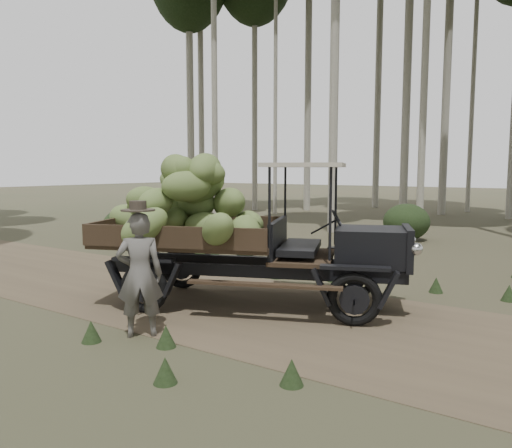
# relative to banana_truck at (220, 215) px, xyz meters

# --- Properties ---
(ground) EXTENTS (120.00, 120.00, 0.00)m
(ground) POSITION_rel_banana_truck_xyz_m (2.04, -0.02, -1.55)
(ground) COLOR #473D2B
(ground) RESTS_ON ground
(dirt_track) EXTENTS (70.00, 4.00, 0.01)m
(dirt_track) POSITION_rel_banana_truck_xyz_m (2.04, -0.02, -1.54)
(dirt_track) COLOR brown
(dirt_track) RESTS_ON ground
(banana_truck) EXTENTS (5.56, 3.76, 2.70)m
(banana_truck) POSITION_rel_banana_truck_xyz_m (0.00, 0.00, 0.00)
(banana_truck) COLOR black
(banana_truck) RESTS_ON ground
(farmer) EXTENTS (0.76, 0.75, 1.92)m
(farmer) POSITION_rel_banana_truck_xyz_m (0.18, -2.04, -0.64)
(farmer) COLOR #5B5753
(farmer) RESTS_ON ground
(undergrowth) EXTENTS (23.59, 24.78, 1.34)m
(undergrowth) POSITION_rel_banana_truck_xyz_m (2.62, -0.42, -1.00)
(undergrowth) COLOR #233319
(undergrowth) RESTS_ON ground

